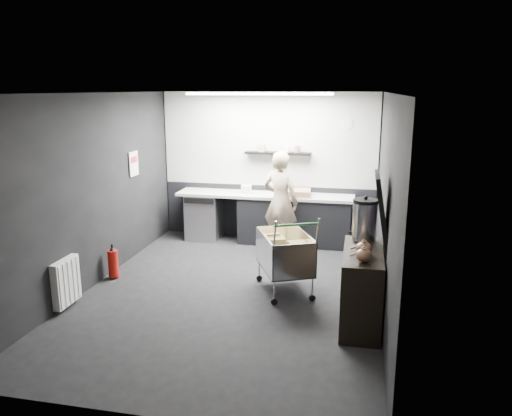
# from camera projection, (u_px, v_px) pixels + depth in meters

# --- Properties ---
(floor) EXTENTS (5.50, 5.50, 0.00)m
(floor) POSITION_uv_depth(u_px,v_px,m) (231.00, 293.00, 6.91)
(floor) COLOR black
(floor) RESTS_ON ground
(ceiling) EXTENTS (5.50, 5.50, 0.00)m
(ceiling) POSITION_uv_depth(u_px,v_px,m) (229.00, 93.00, 6.28)
(ceiling) COLOR silver
(ceiling) RESTS_ON wall_back
(wall_back) EXTENTS (5.50, 0.00, 5.50)m
(wall_back) POSITION_uv_depth(u_px,v_px,m) (268.00, 167.00, 9.21)
(wall_back) COLOR black
(wall_back) RESTS_ON floor
(wall_front) EXTENTS (5.50, 0.00, 5.50)m
(wall_front) POSITION_uv_depth(u_px,v_px,m) (142.00, 269.00, 3.98)
(wall_front) COLOR black
(wall_front) RESTS_ON floor
(wall_left) EXTENTS (0.00, 5.50, 5.50)m
(wall_left) POSITION_uv_depth(u_px,v_px,m) (92.00, 191.00, 7.00)
(wall_left) COLOR black
(wall_left) RESTS_ON floor
(wall_right) EXTENTS (0.00, 5.50, 5.50)m
(wall_right) POSITION_uv_depth(u_px,v_px,m) (386.00, 205.00, 6.19)
(wall_right) COLOR black
(wall_right) RESTS_ON floor
(kitchen_wall_panel) EXTENTS (3.95, 0.02, 1.70)m
(kitchen_wall_panel) POSITION_uv_depth(u_px,v_px,m) (268.00, 139.00, 9.07)
(kitchen_wall_panel) COLOR #B8B7B3
(kitchen_wall_panel) RESTS_ON wall_back
(dado_panel) EXTENTS (3.95, 0.02, 1.00)m
(dado_panel) POSITION_uv_depth(u_px,v_px,m) (268.00, 211.00, 9.39)
(dado_panel) COLOR black
(dado_panel) RESTS_ON wall_back
(floating_shelf) EXTENTS (1.20, 0.22, 0.04)m
(floating_shelf) POSITION_uv_depth(u_px,v_px,m) (278.00, 153.00, 8.98)
(floating_shelf) COLOR black
(floating_shelf) RESTS_ON wall_back
(wall_clock) EXTENTS (0.20, 0.03, 0.20)m
(wall_clock) POSITION_uv_depth(u_px,v_px,m) (347.00, 124.00, 8.71)
(wall_clock) COLOR silver
(wall_clock) RESTS_ON wall_back
(poster) EXTENTS (0.02, 0.30, 0.40)m
(poster) POSITION_uv_depth(u_px,v_px,m) (134.00, 164.00, 8.18)
(poster) COLOR white
(poster) RESTS_ON wall_left
(poster_red_band) EXTENTS (0.02, 0.22, 0.10)m
(poster_red_band) POSITION_uv_depth(u_px,v_px,m) (134.00, 160.00, 8.17)
(poster_red_band) COLOR red
(poster_red_band) RESTS_ON poster
(radiator) EXTENTS (0.10, 0.50, 0.60)m
(radiator) POSITION_uv_depth(u_px,v_px,m) (66.00, 282.00, 6.36)
(radiator) COLOR silver
(radiator) RESTS_ON wall_left
(ceiling_strip) EXTENTS (2.40, 0.20, 0.04)m
(ceiling_strip) POSITION_uv_depth(u_px,v_px,m) (258.00, 94.00, 8.05)
(ceiling_strip) COLOR white
(ceiling_strip) RESTS_ON ceiling
(prep_counter) EXTENTS (3.20, 0.61, 0.90)m
(prep_counter) POSITION_uv_depth(u_px,v_px,m) (272.00, 218.00, 9.08)
(prep_counter) COLOR black
(prep_counter) RESTS_ON floor
(person) EXTENTS (0.73, 0.59, 1.74)m
(person) POSITION_uv_depth(u_px,v_px,m) (280.00, 202.00, 8.51)
(person) COLOR beige
(person) RESTS_ON floor
(shopping_cart) EXTENTS (0.99, 1.25, 1.11)m
(shopping_cart) POSITION_uv_depth(u_px,v_px,m) (284.00, 255.00, 6.86)
(shopping_cart) COLOR silver
(shopping_cart) RESTS_ON floor
(sideboard) EXTENTS (0.52, 1.22, 1.82)m
(sideboard) POSITION_uv_depth(u_px,v_px,m) (363.00, 277.00, 5.92)
(sideboard) COLOR black
(sideboard) RESTS_ON floor
(fire_extinguisher) EXTENTS (0.15, 0.15, 0.50)m
(fire_extinguisher) POSITION_uv_depth(u_px,v_px,m) (113.00, 263.00, 7.39)
(fire_extinguisher) COLOR #AA130B
(fire_extinguisher) RESTS_ON floor
(cardboard_box) EXTENTS (0.59, 0.46, 0.11)m
(cardboard_box) POSITION_uv_depth(u_px,v_px,m) (294.00, 193.00, 8.83)
(cardboard_box) COLOR #95724F
(cardboard_box) RESTS_ON prep_counter
(pink_tub) EXTENTS (0.21, 0.21, 0.21)m
(pink_tub) POSITION_uv_depth(u_px,v_px,m) (287.00, 189.00, 8.89)
(pink_tub) COLOR silver
(pink_tub) RESTS_ON prep_counter
(white_container) EXTENTS (0.19, 0.15, 0.15)m
(white_container) POSITION_uv_depth(u_px,v_px,m) (246.00, 190.00, 9.00)
(white_container) COLOR silver
(white_container) RESTS_ON prep_counter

